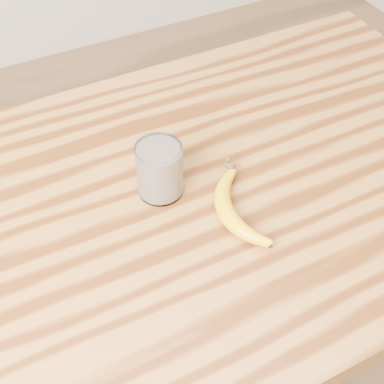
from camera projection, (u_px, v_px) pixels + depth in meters
name	position (u px, v px, depth m)	size (l,w,h in m)	color
table	(223.00, 223.00, 1.09)	(1.20, 0.80, 0.90)	#915E26
smoothie_glass	(160.00, 170.00, 0.94)	(0.08, 0.08, 0.10)	white
banana	(225.00, 212.00, 0.92)	(0.09, 0.26, 0.03)	#ECAF05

